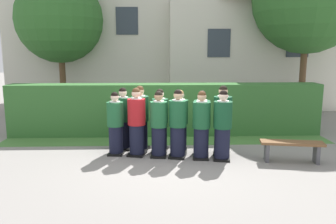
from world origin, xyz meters
TOP-DOWN VIEW (x-y plane):
  - ground_plane at (0.00, 0.00)m, footprint 60.00×60.00m
  - student_front_row_0 at (-1.28, 0.25)m, footprint 0.40×0.48m
  - student_in_red_blazer at (-0.76, 0.16)m, footprint 0.49×0.56m
  - student_front_row_2 at (-0.23, 0.04)m, footprint 0.42×0.49m
  - student_front_row_3 at (0.22, -0.03)m, footprint 0.47×0.54m
  - student_front_row_4 at (0.77, -0.14)m, footprint 0.43×0.53m
  - student_front_row_5 at (1.25, -0.25)m, footprint 0.45×0.55m
  - student_rear_row_0 at (-1.13, 0.71)m, footprint 0.42×0.53m
  - student_rear_row_1 at (-0.69, 0.59)m, footprint 0.46×0.56m
  - student_rear_row_2 at (-0.19, 0.53)m, footprint 0.46×0.52m
  - student_rear_row_3 at (0.30, 0.42)m, footprint 0.41×0.49m
  - student_rear_row_4 at (0.84, 0.32)m, footprint 0.41×0.49m
  - student_rear_row_5 at (1.32, 0.18)m, footprint 0.48×0.55m
  - hedge at (0.00, 2.21)m, footprint 9.22×0.70m
  - school_building_main at (3.80, 8.05)m, footprint 7.44×4.76m
  - school_building_annex at (-3.04, 8.60)m, footprint 7.52×4.24m
  - oak_tree_left at (-4.00, 5.94)m, footprint 3.37×3.37m
  - wooden_bench at (2.80, -0.49)m, footprint 1.44×0.59m
  - lawn_strip at (0.00, 1.41)m, footprint 9.22×0.90m

SIDE VIEW (x-z plane):
  - ground_plane at x=0.00m, z-range 0.00..0.00m
  - lawn_strip at x=0.00m, z-range 0.00..0.01m
  - wooden_bench at x=2.80m, z-range 0.11..0.59m
  - student_front_row_0 at x=-1.28m, z-range -0.04..1.51m
  - student_rear_row_4 at x=0.84m, z-range -0.04..1.53m
  - student_rear_row_3 at x=0.30m, z-range -0.04..1.53m
  - student_rear_row_2 at x=-0.19m, z-range -0.04..1.54m
  - student_front_row_2 at x=-0.23m, z-range -0.04..1.55m
  - student_rear_row_0 at x=-1.13m, z-range -0.04..1.56m
  - student_front_row_4 at x=0.77m, z-range -0.04..1.57m
  - hedge at x=0.00m, z-range 0.00..1.53m
  - student_front_row_3 at x=0.22m, z-range -0.04..1.59m
  - student_front_row_5 at x=1.25m, z-range -0.04..1.60m
  - student_in_red_blazer at x=-0.76m, z-range -0.04..1.61m
  - student_rear_row_1 at x=-0.69m, z-range -0.04..1.61m
  - student_rear_row_5 at x=1.32m, z-range -0.04..1.66m
  - school_building_main at x=3.80m, z-range 0.09..6.67m
  - oak_tree_left at x=-4.00m, z-range 0.99..6.35m
  - school_building_annex at x=-3.04m, z-range 0.10..8.15m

